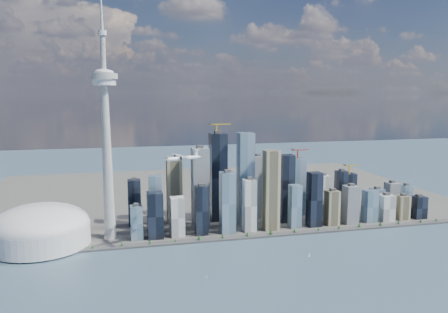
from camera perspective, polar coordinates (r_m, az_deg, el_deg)
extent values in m
plane|color=#364B5F|center=(772.77, 8.74, -16.27)|extent=(4000.00, 4000.00, 0.00)
cube|color=#383838|center=(991.40, 3.20, -10.44)|extent=(1100.00, 22.00, 4.00)
cube|color=#4C4C47|center=(1412.36, -2.05, -4.75)|extent=(1400.00, 900.00, 3.00)
cylinder|color=#3F2D1E|center=(974.30, -25.36, -11.39)|extent=(1.00, 1.00, 2.40)
cone|color=#184317|center=(973.14, -25.37, -11.19)|extent=(7.20, 7.20, 8.00)
cylinder|color=#3F2D1E|center=(959.79, -20.19, -11.39)|extent=(1.00, 1.00, 2.40)
cone|color=#184317|center=(958.62, -20.20, -11.18)|extent=(7.20, 7.20, 8.00)
cylinder|color=#3F2D1E|center=(952.98, -14.91, -11.29)|extent=(1.00, 1.00, 2.40)
cone|color=#184317|center=(951.80, -14.92, -11.09)|extent=(7.20, 7.20, 8.00)
cylinder|color=#3F2D1E|center=(954.02, -9.60, -11.10)|extent=(1.00, 1.00, 2.40)
cone|color=#184317|center=(952.84, -9.61, -10.90)|extent=(7.20, 7.20, 8.00)
cylinder|color=#3F2D1E|center=(962.90, -4.36, -10.82)|extent=(1.00, 1.00, 2.40)
cone|color=#184317|center=(961.73, -4.36, -10.62)|extent=(7.20, 7.20, 8.00)
cylinder|color=#3F2D1E|center=(979.39, 0.74, -10.46)|extent=(1.00, 1.00, 2.40)
cone|color=#184317|center=(978.24, 0.74, -10.26)|extent=(7.20, 7.20, 8.00)
cylinder|color=#3F2D1E|center=(1003.13, 5.61, -10.04)|extent=(1.00, 1.00, 2.40)
cone|color=#184317|center=(1002.00, 5.62, -9.85)|extent=(7.20, 7.20, 8.00)
cylinder|color=#3F2D1E|center=(1033.61, 10.22, -9.58)|extent=(1.00, 1.00, 2.40)
cone|color=#184317|center=(1032.52, 10.23, -9.39)|extent=(7.20, 7.20, 8.00)
cylinder|color=#3F2D1E|center=(1070.25, 14.53, -9.09)|extent=(1.00, 1.00, 2.40)
cone|color=#184317|center=(1069.20, 14.54, -8.91)|extent=(7.20, 7.20, 8.00)
cylinder|color=#3F2D1E|center=(1112.46, 18.52, -8.59)|extent=(1.00, 1.00, 2.40)
cone|color=#184317|center=(1111.45, 18.53, -8.42)|extent=(7.20, 7.20, 8.00)
cylinder|color=#3F2D1E|center=(1159.62, 22.20, -8.10)|extent=(1.00, 1.00, 2.40)
cone|color=#184317|center=(1158.64, 22.21, -7.92)|extent=(7.20, 7.20, 8.00)
cylinder|color=#3F2D1E|center=(1211.15, 25.56, -7.61)|extent=(1.00, 1.00, 2.40)
cone|color=#184317|center=(1210.22, 25.58, -7.45)|extent=(7.20, 7.20, 8.00)
cube|color=black|center=(978.42, -8.86, -7.57)|extent=(34.00, 34.00, 102.58)
cube|color=slate|center=(1022.97, -9.11, -6.07)|extent=(30.00, 30.00, 130.55)
cube|color=silver|center=(985.25, -5.92, -7.83)|extent=(30.00, 30.00, 88.59)
cube|color=tan|center=(1077.02, -6.69, -4.40)|extent=(36.00, 36.00, 163.19)
cube|color=slate|center=(1028.67, -3.29, -4.16)|extent=(38.00, 38.00, 191.17)
cube|color=black|center=(990.39, -2.75, -7.01)|extent=(28.00, 28.00, 111.90)
cube|color=slate|center=(998.10, 0.36, -6.04)|extent=(32.00, 32.00, 139.88)
cube|color=black|center=(1089.23, -0.96, -2.69)|extent=(40.00, 40.00, 219.15)
cube|color=slate|center=(1049.82, 2.63, -2.99)|extent=(36.00, 36.00, 223.81)
cube|color=silver|center=(1014.59, 3.40, -6.37)|extent=(28.00, 28.00, 121.23)
cube|color=tan|center=(1023.85, 6.37, -4.39)|extent=(34.00, 34.00, 186.51)
cube|color=slate|center=(1123.80, 4.54, -3.95)|extent=(30.00, 30.00, 158.53)
cube|color=black|center=(1090.65, 8.20, -4.14)|extent=(32.00, 32.00, 167.86)
cube|color=slate|center=(1053.27, 9.17, -6.43)|extent=(26.00, 26.00, 102.58)
cube|color=black|center=(1069.72, 11.67, -5.50)|extent=(30.00, 30.00, 130.55)
cube|color=slate|center=(1160.99, 9.49, -3.88)|extent=(34.00, 34.00, 149.21)
cube|color=silver|center=(1136.93, 12.88, -5.20)|extent=(28.00, 28.00, 111.90)
cube|color=tan|center=(1097.14, 14.01, -6.48)|extent=(30.00, 30.00, 83.93)
cube|color=slate|center=(1119.52, 16.31, -6.03)|extent=(32.00, 32.00, 93.25)
cube|color=black|center=(1158.60, 15.11, -4.79)|extent=(26.00, 26.00, 121.23)
cube|color=slate|center=(1146.43, 18.48, -6.15)|extent=(30.00, 30.00, 79.27)
cube|color=black|center=(1231.33, 15.92, -4.50)|extent=(28.00, 28.00, 102.58)
cube|color=slate|center=(1214.68, 19.23, -5.61)|extent=(30.00, 30.00, 69.94)
cube|color=silver|center=(1174.89, 20.54, -6.26)|extent=(34.00, 34.00, 65.28)
cube|color=tan|center=(1200.80, 22.33, -6.16)|extent=(28.00, 28.00, 60.61)
cube|color=slate|center=(1237.65, 21.01, -5.12)|extent=(30.00, 30.00, 83.93)
cube|color=black|center=(1227.81, 24.04, -6.06)|extent=(32.00, 32.00, 55.95)
cube|color=slate|center=(1264.36, 22.69, -5.15)|extent=(26.00, 26.00, 74.60)
cube|color=black|center=(1076.54, -11.46, -5.92)|extent=(30.00, 30.00, 111.90)
cube|color=slate|center=(980.21, -11.19, -8.45)|extent=(26.00, 26.00, 74.60)
cube|color=gold|center=(1072.83, -0.97, 3.64)|extent=(3.00, 3.00, 22.00)
cube|color=gold|center=(1073.81, -0.54, 4.24)|extent=(55.00, 2.20, 2.20)
cube|color=#383838|center=(1068.41, -1.84, 4.32)|extent=(6.00, 4.00, 4.00)
cube|color=#AC2618|center=(1146.19, 9.59, 0.31)|extent=(3.00, 3.00, 22.00)
cube|color=#AC2618|center=(1147.56, 9.93, 0.86)|extent=(48.00, 2.20, 2.20)
cube|color=#383838|center=(1138.94, 8.94, 0.93)|extent=(6.00, 4.00, 4.00)
cube|color=gold|center=(1219.42, 16.04, -1.64)|extent=(3.00, 3.00, 22.00)
cube|color=gold|center=(1220.95, 16.33, -1.12)|extent=(45.00, 2.20, 2.20)
cube|color=#383838|center=(1210.76, 15.51, -1.07)|extent=(6.00, 4.00, 4.00)
cone|color=gray|center=(970.56, -15.00, -0.71)|extent=(26.00, 26.00, 340.00)
cylinder|color=silver|center=(959.67, -15.39, 9.37)|extent=(48.00, 48.00, 14.00)
cylinder|color=gray|center=(960.03, -15.41, 10.08)|extent=(56.00, 56.00, 12.00)
ellipsoid|color=silver|center=(960.36, -15.43, 10.56)|extent=(40.00, 40.00, 14.00)
cylinder|color=gray|center=(962.98, -15.53, 12.94)|extent=(11.00, 11.00, 80.00)
cylinder|color=silver|center=(967.26, -15.62, 15.30)|extent=(18.00, 18.00, 10.00)
cone|color=silver|center=(976.33, -15.76, 18.67)|extent=(7.00, 7.00, 105.00)
cylinder|color=silver|center=(1007.91, -22.78, -9.40)|extent=(200.00, 200.00, 44.00)
ellipsoid|color=silver|center=(1001.69, -22.85, -8.20)|extent=(200.00, 200.00, 84.00)
cylinder|color=white|center=(845.76, -5.45, -0.22)|extent=(61.97, 28.02, 7.74)
cone|color=white|center=(831.51, -7.45, -0.40)|extent=(10.55, 10.10, 7.74)
cone|color=white|center=(861.60, -3.45, -0.04)|extent=(13.98, 11.30, 7.74)
cube|color=white|center=(844.07, -5.60, 0.04)|extent=(31.44, 67.18, 1.21)
cylinder|color=white|center=(832.64, -5.18, -0.20)|extent=(14.00, 8.49, 4.36)
cylinder|color=white|center=(856.11, -6.01, 0.02)|extent=(14.00, 8.49, 4.36)
cylinder|color=#3F3F3F|center=(829.36, -5.63, -0.24)|extent=(3.53, 9.26, 9.68)
cylinder|color=#3F3F3F|center=(852.91, -6.44, -0.02)|extent=(3.53, 9.26, 9.68)
cube|color=white|center=(858.76, -3.67, 0.45)|extent=(6.72, 3.14, 13.31)
cube|color=white|center=(857.87, -3.67, 0.90)|extent=(12.19, 22.32, 0.85)
cube|color=white|center=(792.67, -2.37, -15.50)|extent=(5.37, 3.55, 0.69)
cylinder|color=#999999|center=(791.07, -2.38, -15.24)|extent=(0.21, 0.21, 7.78)
cube|color=white|center=(900.50, 11.03, -12.66)|extent=(5.88, 2.80, 0.75)
cylinder|color=#999999|center=(898.97, 11.04, -12.40)|extent=(0.23, 0.23, 8.49)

